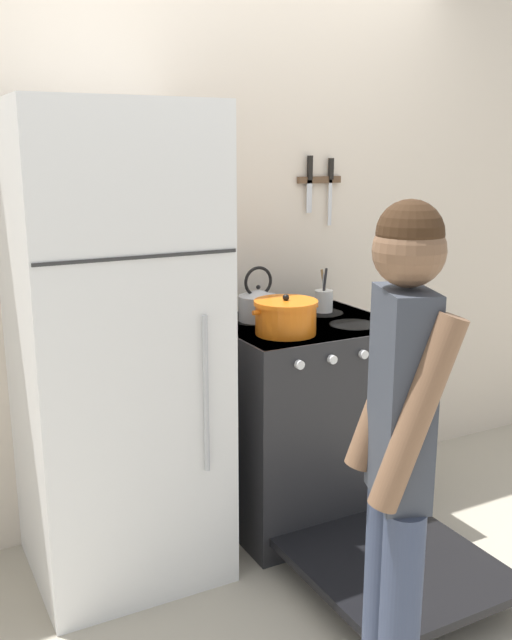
{
  "coord_description": "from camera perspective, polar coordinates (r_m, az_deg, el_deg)",
  "views": [
    {
      "loc": [
        -1.34,
        -2.96,
        1.7
      ],
      "look_at": [
        -0.02,
        -0.48,
        1.02
      ],
      "focal_mm": 40.0,
      "sensor_mm": 36.0,
      "label": 1
    }
  ],
  "objects": [
    {
      "name": "stove_range",
      "position": [
        3.31,
        4.1,
        -8.31
      ],
      "size": [
        0.77,
        1.42,
        0.94
      ],
      "color": "#232326",
      "rests_on": "ground_plane"
    },
    {
      "name": "wall_knife_strip",
      "position": [
        3.51,
        5.1,
        11.2
      ],
      "size": [
        0.24,
        0.03,
        0.34
      ],
      "color": "brown"
    },
    {
      "name": "tea_kettle",
      "position": [
        3.21,
        0.21,
        1.31
      ],
      "size": [
        0.23,
        0.18,
        0.25
      ],
      "color": "silver",
      "rests_on": "stove_range"
    },
    {
      "name": "dutch_oven_pot",
      "position": [
        2.98,
        2.39,
        0.25
      ],
      "size": [
        0.31,
        0.27,
        0.17
      ],
      "color": "orange",
      "rests_on": "stove_range"
    },
    {
      "name": "person",
      "position": [
        1.98,
        11.35,
        -10.52
      ],
      "size": [
        0.33,
        0.38,
        1.58
      ],
      "rotation": [
        0.0,
        0.0,
        1.21
      ],
      "color": "#38425B",
      "rests_on": "ground_plane"
    },
    {
      "name": "utensil_jar",
      "position": [
        3.4,
        5.44,
        1.61
      ],
      "size": [
        0.09,
        0.09,
        0.21
      ],
      "color": "silver",
      "rests_on": "stove_range"
    },
    {
      "name": "wall_back",
      "position": [
        3.31,
        -3.81,
        6.24
      ],
      "size": [
        10.0,
        0.06,
        2.55
      ],
      "color": "beige",
      "rests_on": "ground_plane"
    },
    {
      "name": "refrigerator",
      "position": [
        2.84,
        -11.18,
        -2.34
      ],
      "size": [
        0.73,
        0.71,
        1.86
      ],
      "color": "white",
      "rests_on": "ground_plane"
    },
    {
      "name": "ground_plane",
      "position": [
        3.67,
        -3.29,
        -13.96
      ],
      "size": [
        14.0,
        14.0,
        0.0
      ],
      "primitive_type": "plane",
      "color": "#B2A893"
    }
  ]
}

